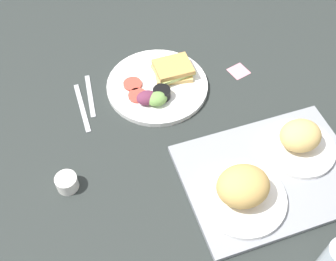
# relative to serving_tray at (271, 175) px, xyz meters

# --- Properties ---
(ground_plane) EXTENTS (1.90, 1.50, 0.03)m
(ground_plane) POSITION_rel_serving_tray_xyz_m (0.20, -0.22, -0.02)
(ground_plane) COLOR #282D2B
(serving_tray) EXTENTS (0.47, 0.36, 0.02)m
(serving_tray) POSITION_rel_serving_tray_xyz_m (0.00, 0.00, 0.00)
(serving_tray) COLOR gray
(serving_tray) RESTS_ON ground_plane
(bread_plate_near) EXTENTS (0.19, 0.19, 0.09)m
(bread_plate_near) POSITION_rel_serving_tray_xyz_m (-0.10, -0.06, 0.04)
(bread_plate_near) COLOR white
(bread_plate_near) RESTS_ON serving_tray
(bread_plate_far) EXTENTS (0.22, 0.22, 0.10)m
(bread_plate_far) POSITION_rel_serving_tray_xyz_m (0.10, 0.05, 0.05)
(bread_plate_far) COLOR white
(bread_plate_far) RESTS_ON serving_tray
(plate_with_salad) EXTENTS (0.31, 0.31, 0.05)m
(plate_with_salad) POSITION_rel_serving_tray_xyz_m (0.20, -0.38, 0.01)
(plate_with_salad) COLOR white
(plate_with_salad) RESTS_ON ground_plane
(espresso_cup) EXTENTS (0.06, 0.06, 0.04)m
(espresso_cup) POSITION_rel_serving_tray_xyz_m (0.51, -0.11, 0.01)
(espresso_cup) COLOR silver
(espresso_cup) RESTS_ON ground_plane
(fork) EXTENTS (0.02, 0.17, 0.01)m
(fork) POSITION_rel_serving_tray_xyz_m (0.41, -0.40, -0.01)
(fork) COLOR #B7B7BC
(fork) RESTS_ON ground_plane
(knife) EXTENTS (0.02, 0.19, 0.01)m
(knife) POSITION_rel_serving_tray_xyz_m (0.44, -0.36, -0.01)
(knife) COLOR #B7B7BC
(knife) RESTS_ON ground_plane
(sticky_note) EXTENTS (0.07, 0.07, 0.00)m
(sticky_note) POSITION_rel_serving_tray_xyz_m (-0.06, -0.38, -0.01)
(sticky_note) COLOR pink
(sticky_note) RESTS_ON ground_plane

